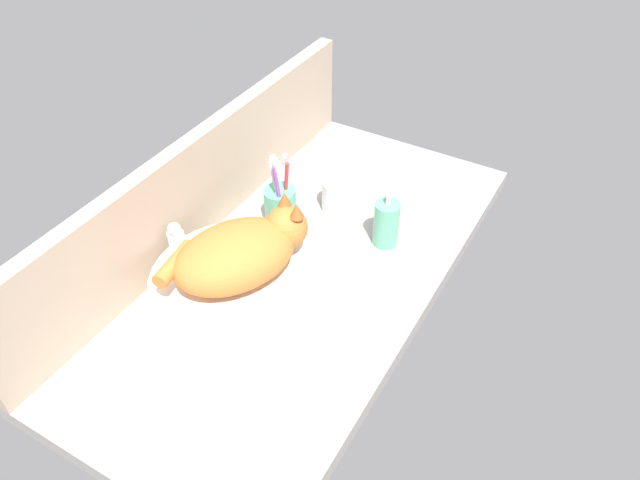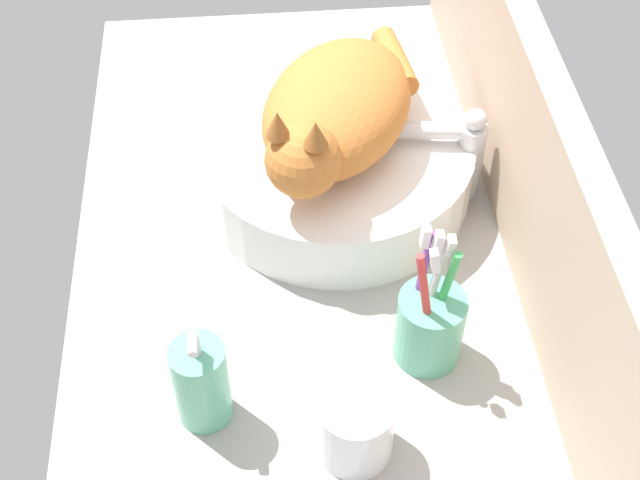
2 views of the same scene
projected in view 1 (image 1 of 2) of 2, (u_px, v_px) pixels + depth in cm
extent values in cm
cube|color=#9E9993|center=(302.00, 273.00, 138.96)|extent=(115.90, 56.95, 4.00)
cube|color=tan|center=(199.00, 185.00, 139.47)|extent=(115.90, 3.60, 25.05)
cylinder|color=white|center=(239.00, 291.00, 126.14)|extent=(35.07, 35.07, 8.33)
ellipsoid|color=#CC7533|center=(235.00, 256.00, 119.80)|extent=(29.94, 26.30, 11.00)
sphere|color=#CC7533|center=(287.00, 228.00, 123.80)|extent=(8.80, 8.80, 8.80)
cone|color=#995726|center=(285.00, 199.00, 122.06)|extent=(2.80, 2.80, 3.20)
cone|color=#995726|center=(297.00, 210.00, 119.30)|extent=(2.80, 2.80, 3.20)
cylinder|color=#CC7533|center=(175.00, 264.00, 117.41)|extent=(11.34, 4.73, 3.20)
cylinder|color=silver|center=(179.00, 253.00, 132.86)|extent=(3.60, 3.60, 11.00)
cylinder|color=silver|center=(193.00, 245.00, 127.41)|extent=(3.29, 10.18, 2.20)
sphere|color=silver|center=(174.00, 229.00, 128.46)|extent=(2.80, 2.80, 2.80)
cylinder|color=#60B793|center=(386.00, 224.00, 140.16)|extent=(5.77, 5.77, 11.07)
cylinder|color=silver|center=(388.00, 199.00, 135.61)|extent=(1.20, 1.20, 2.80)
cylinder|color=silver|center=(391.00, 191.00, 135.47)|extent=(2.20, 1.00, 1.00)
cylinder|color=#5BB28E|center=(280.00, 206.00, 146.40)|extent=(7.49, 7.49, 9.27)
cylinder|color=white|center=(277.00, 194.00, 142.84)|extent=(1.19, 3.31, 16.97)
cube|color=white|center=(276.00, 164.00, 137.26)|extent=(1.24, 1.13, 2.51)
cylinder|color=purple|center=(279.00, 198.00, 141.86)|extent=(1.91, 2.46, 17.03)
cube|color=white|center=(278.00, 167.00, 136.29)|extent=(1.35, 1.02, 2.53)
cylinder|color=green|center=(275.00, 192.00, 143.64)|extent=(3.23, 2.11, 16.98)
cube|color=white|center=(273.00, 161.00, 138.06)|extent=(1.53, 0.97, 2.59)
cylinder|color=#D13838|center=(286.00, 190.00, 144.13)|extent=(2.62, 3.47, 16.94)
cube|color=white|center=(284.00, 159.00, 138.55)|extent=(1.45, 1.16, 2.60)
cylinder|color=white|center=(338.00, 195.00, 150.49)|extent=(7.93, 7.93, 8.24)
cylinder|color=silver|center=(338.00, 200.00, 151.39)|extent=(6.98, 6.98, 5.48)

